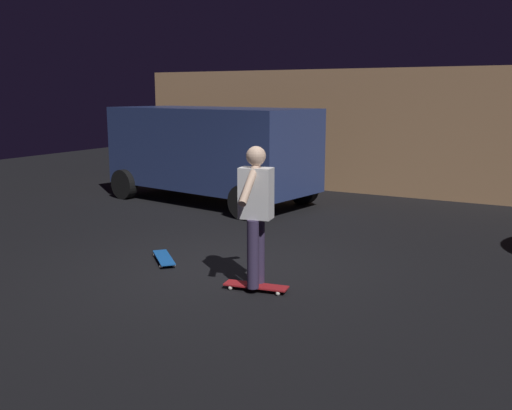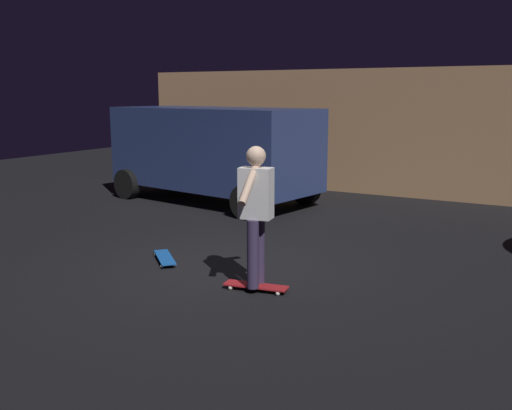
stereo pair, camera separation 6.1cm
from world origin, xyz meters
name	(u,v)px [view 1 (the left image)]	position (x,y,z in m)	size (l,w,h in m)	color
ground_plane	(232,268)	(0.00, 0.00, 0.00)	(28.00, 28.00, 0.00)	black
low_building	(388,128)	(-0.33, 8.36, 1.45)	(12.21, 3.65, 2.89)	#AD7F56
parked_van	(211,148)	(-2.97, 4.02, 1.16)	(4.85, 2.86, 2.03)	navy
skateboard_ridden	(256,286)	(0.71, -0.63, 0.06)	(0.80, 0.33, 0.07)	#AD1E23
skateboard_spare	(164,258)	(-1.01, -0.20, 0.06)	(0.71, 0.68, 0.07)	#1959B2
skater	(256,206)	(0.71, -0.63, 1.04)	(0.41, 0.98, 1.67)	#382D4C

